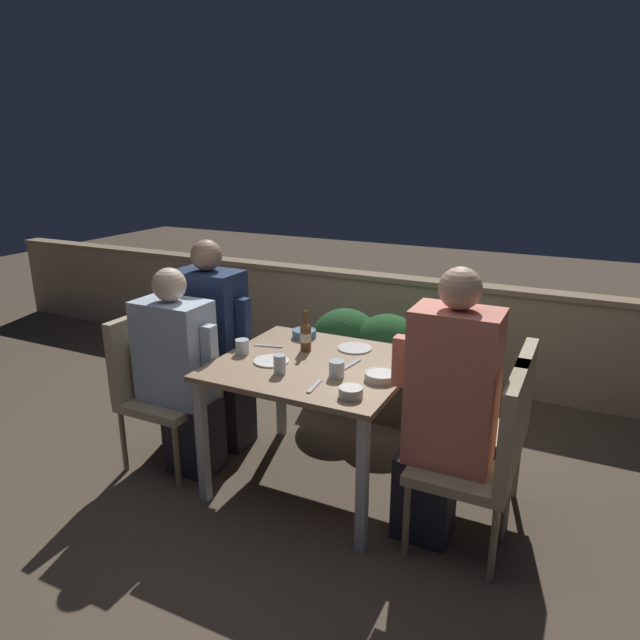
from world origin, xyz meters
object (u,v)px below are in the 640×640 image
Objects in this scene: chair_left_near at (154,378)px; chair_left_far at (190,358)px; chair_right_far at (499,420)px; beer_bottle at (306,336)px; person_navy_jumper at (215,345)px; person_blue_shirt at (181,372)px; chair_right_near at (487,449)px; person_coral_top at (445,410)px.

chair_left_near is 0.36m from chair_left_far.
beer_bottle is (-1.09, -0.02, 0.29)m from chair_right_far.
chair_left_far is 0.69× the size of person_navy_jumper.
person_navy_jumper is at bearing 179.70° from chair_right_far.
chair_left_far is (-0.22, 0.36, -0.07)m from person_blue_shirt.
chair_right_far is at bearing -0.30° from person_navy_jumper.
chair_right_near is (1.96, -0.33, 0.00)m from chair_left_far.
person_blue_shirt reaches higher than chair_left_far.
person_coral_top is (1.75, -0.33, 0.15)m from chair_left_far.
chair_left_far is 0.67× the size of person_coral_top.
person_blue_shirt reaches higher than chair_right_far.
person_navy_jumper reaches higher than chair_right_far.
chair_left_near and chair_right_near have the same top height.
chair_left_far is at bearing 178.07° from beer_bottle.
chair_right_far is (1.95, 0.35, 0.00)m from chair_left_near.
person_blue_shirt is at bearing -58.60° from chair_left_far.
person_navy_jumper reaches higher than chair_left_far.
chair_right_near is 0.25m from person_coral_top.
chair_left_far and chair_right_far have the same top height.
beer_bottle is at bearing 21.03° from chair_left_near.
person_coral_top is at bearing -122.22° from chair_right_far.
person_blue_shirt is 1.77m from chair_right_far.
chair_right_near is at bearing -10.79° from person_navy_jumper.
chair_left_near is 1.00× the size of chair_right_far.
person_navy_jumper is at bearing 92.05° from person_blue_shirt.
chair_left_near is at bearing -158.97° from beer_bottle.
person_blue_shirt is 0.89× the size of person_coral_top.
person_navy_jumper is 1.79m from chair_right_near.
chair_right_far is 3.87× the size of beer_bottle.
person_blue_shirt is 1.33× the size of chair_right_far.
chair_right_far is at bearing -0.27° from chair_left_far.
person_coral_top reaches higher than chair_left_near.
person_coral_top reaches higher than person_blue_shirt.
chair_right_near is 0.67× the size of person_coral_top.
chair_left_near is at bearing -118.71° from person_navy_jumper.
chair_left_far is 0.24m from person_navy_jumper.
chair_left_near is 3.87× the size of beer_bottle.
person_coral_top is 0.41m from chair_right_far.
person_blue_shirt reaches higher than beer_bottle.
chair_left_near is 0.67× the size of person_coral_top.
person_blue_shirt is at bearing -179.20° from chair_right_near.
chair_left_near is 1.00× the size of chair_right_near.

